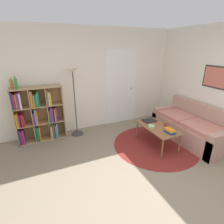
# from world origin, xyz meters

# --- Properties ---
(ground_plane) EXTENTS (14.00, 14.00, 0.00)m
(ground_plane) POSITION_xyz_m (0.00, 0.00, 0.00)
(ground_plane) COLOR gray
(wall_back) EXTENTS (7.42, 0.11, 2.60)m
(wall_back) POSITION_xyz_m (0.03, 2.79, 1.29)
(wall_back) COLOR silver
(wall_back) RESTS_ON ground_plane
(wall_right) EXTENTS (0.08, 5.76, 2.60)m
(wall_right) POSITION_xyz_m (2.23, 1.38, 1.30)
(wall_right) COLOR silver
(wall_right) RESTS_ON ground_plane
(rug) EXTENTS (1.91, 1.91, 0.01)m
(rug) POSITION_xyz_m (0.87, 1.22, 0.00)
(rug) COLOR maroon
(rug) RESTS_ON ground_plane
(bookshelf) EXTENTS (1.07, 0.34, 1.29)m
(bookshelf) POSITION_xyz_m (-1.50, 2.57, 0.64)
(bookshelf) COLOR tan
(bookshelf) RESTS_ON ground_plane
(floor_lamp) EXTENTS (0.31, 0.31, 1.67)m
(floor_lamp) POSITION_xyz_m (-0.64, 2.48, 1.32)
(floor_lamp) COLOR #333333
(floor_lamp) RESTS_ON ground_plane
(couch) EXTENTS (0.82, 1.85, 0.85)m
(couch) POSITION_xyz_m (1.85, 1.12, 0.29)
(couch) COLOR tan
(couch) RESTS_ON ground_plane
(coffee_table) EXTENTS (0.53, 1.02, 0.45)m
(coffee_table) POSITION_xyz_m (0.89, 1.21, 0.41)
(coffee_table) COLOR brown
(coffee_table) RESTS_ON ground_plane
(laptop) EXTENTS (0.30, 0.22, 0.02)m
(laptop) POSITION_xyz_m (0.91, 1.56, 0.46)
(laptop) COLOR black
(laptop) RESTS_ON coffee_table
(bowl) EXTENTS (0.14, 0.14, 0.04)m
(bowl) POSITION_xyz_m (0.75, 1.25, 0.48)
(bowl) COLOR #9ED193
(bowl) RESTS_ON coffee_table
(book_stack_on_table) EXTENTS (0.14, 0.23, 0.08)m
(book_stack_on_table) POSITION_xyz_m (0.94, 0.88, 0.50)
(book_stack_on_table) COLOR navy
(book_stack_on_table) RESTS_ON coffee_table
(cup) EXTENTS (0.08, 0.08, 0.09)m
(cup) POSITION_xyz_m (1.09, 1.16, 0.50)
(cup) COLOR #A33D33
(cup) RESTS_ON coffee_table
(bottle_left) EXTENTS (0.06, 0.06, 0.24)m
(bottle_left) POSITION_xyz_m (-1.91, 2.60, 1.39)
(bottle_left) COLOR olive
(bottle_left) RESTS_ON bookshelf
(bottle_middle) EXTENTS (0.06, 0.06, 0.26)m
(bottle_middle) POSITION_xyz_m (-1.82, 2.55, 1.40)
(bottle_middle) COLOR #2D8438
(bottle_middle) RESTS_ON bookshelf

